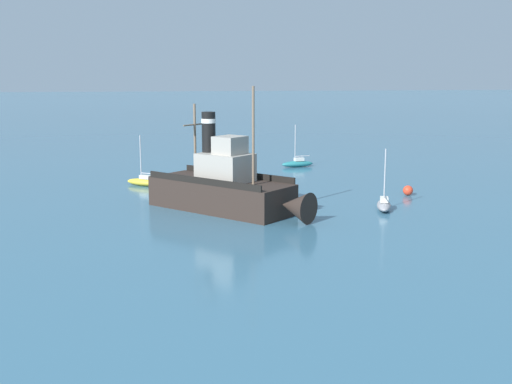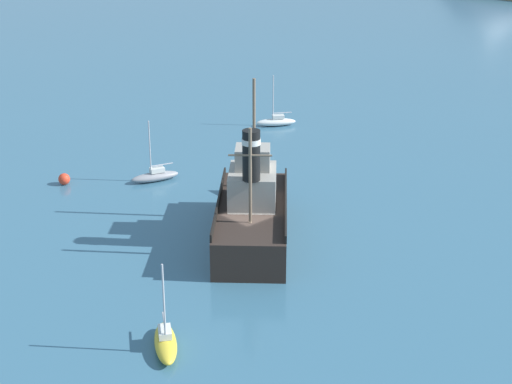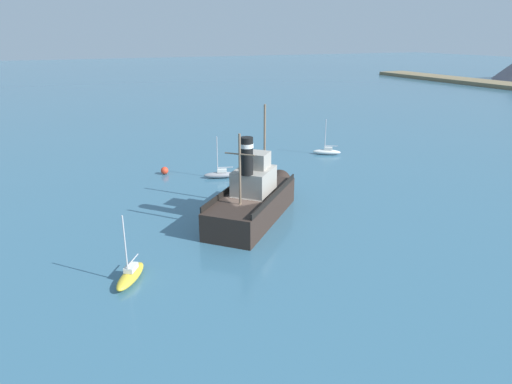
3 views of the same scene
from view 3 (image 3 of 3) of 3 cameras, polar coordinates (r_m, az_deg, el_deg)
name	(u,v)px [view 3 (image 3 of 3)]	position (r m, az deg, el deg)	size (l,w,h in m)	color
ground_plane	(244,225)	(40.08, -1.53, -4.19)	(600.00, 600.00, 0.00)	#38667F
old_tugboat	(254,198)	(41.23, -0.21, -0.77)	(12.52, 12.62, 9.90)	#2D231E
sailboat_grey	(220,174)	(53.22, -4.47, 2.22)	(2.20, 3.95, 4.90)	gray
sailboat_white	(327,151)	(64.31, 8.84, 5.03)	(3.02, 3.78, 4.90)	white
sailboat_yellow	(130,275)	(32.53, -15.43, -9.97)	(3.79, 2.99, 4.90)	gold
mooring_buoy	(165,171)	(55.54, -11.36, 2.65)	(0.89, 0.89, 0.89)	red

